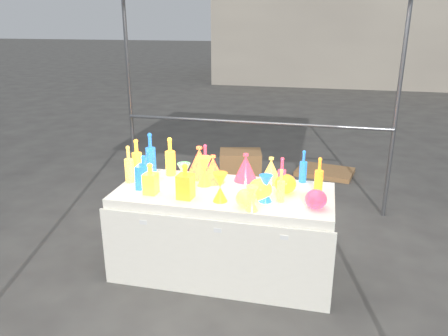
% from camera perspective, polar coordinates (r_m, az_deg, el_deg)
% --- Properties ---
extents(ground, '(80.00, 80.00, 0.00)m').
position_cam_1_polar(ground, '(3.98, 0.00, -13.04)').
color(ground, '#63605B').
rests_on(ground, ground).
extents(display_table, '(1.84, 0.83, 0.75)m').
position_cam_1_polar(display_table, '(3.79, -0.03, -8.31)').
color(display_table, white).
rests_on(display_table, ground).
extents(cardboard_box_closed, '(0.63, 0.52, 0.41)m').
position_cam_1_polar(cardboard_box_closed, '(5.97, 2.16, 0.31)').
color(cardboard_box_closed, '#AD7D4E').
rests_on(cardboard_box_closed, ground).
extents(cardboard_box_flat, '(0.86, 0.69, 0.07)m').
position_cam_1_polar(cardboard_box_flat, '(6.40, 13.03, -0.49)').
color(cardboard_box_flat, '#AD7D4E').
rests_on(cardboard_box_flat, ground).
extents(bottle_0, '(0.11, 0.11, 0.34)m').
position_cam_1_polar(bottle_0, '(4.01, -11.31, 1.34)').
color(bottle_0, red).
rests_on(bottle_0, display_table).
extents(bottle_1, '(0.12, 0.12, 0.38)m').
position_cam_1_polar(bottle_1, '(4.05, -9.56, 1.91)').
color(bottle_1, '#167C34').
rests_on(bottle_1, display_table).
extents(bottle_3, '(0.08, 0.08, 0.29)m').
position_cam_1_polar(bottle_3, '(3.97, -2.46, 1.10)').
color(bottle_3, '#1A2598').
rests_on(bottle_3, display_table).
extents(bottle_4, '(0.10, 0.10, 0.33)m').
position_cam_1_polar(bottle_4, '(3.87, -12.32, 0.51)').
color(bottle_4, '#116F67').
rests_on(bottle_4, display_table).
extents(bottle_6, '(0.11, 0.11, 0.36)m').
position_cam_1_polar(bottle_6, '(3.98, -7.03, 1.52)').
color(bottle_6, red).
rests_on(bottle_6, display_table).
extents(bottle_7, '(0.07, 0.07, 0.30)m').
position_cam_1_polar(bottle_7, '(3.78, -9.76, -0.02)').
color(bottle_7, '#167C34').
rests_on(bottle_7, display_table).
extents(decanter_0, '(0.11, 0.11, 0.26)m').
position_cam_1_polar(decanter_0, '(3.59, -9.59, -1.36)').
color(decanter_0, red).
rests_on(decanter_0, display_table).
extents(decanter_1, '(0.13, 0.13, 0.29)m').
position_cam_1_polar(decanter_1, '(3.46, -5.07, -1.73)').
color(decanter_1, gold).
rests_on(decanter_1, display_table).
extents(decanter_2, '(0.13, 0.13, 0.29)m').
position_cam_1_polar(decanter_2, '(3.70, -10.36, -0.51)').
color(decanter_2, '#167C34').
rests_on(decanter_2, display_table).
extents(hourglass_0, '(0.14, 0.14, 0.23)m').
position_cam_1_polar(hourglass_0, '(3.40, -0.51, -2.51)').
color(hourglass_0, gold).
rests_on(hourglass_0, display_table).
extents(hourglass_2, '(0.10, 0.10, 0.19)m').
position_cam_1_polar(hourglass_2, '(3.25, 3.68, -3.99)').
color(hourglass_2, '#116F67').
rests_on(hourglass_2, display_table).
extents(hourglass_3, '(0.12, 0.12, 0.22)m').
position_cam_1_polar(hourglass_3, '(3.67, -5.23, -1.03)').
color(hourglass_3, '#C427B8').
rests_on(hourglass_3, display_table).
extents(hourglass_4, '(0.15, 0.15, 0.25)m').
position_cam_1_polar(hourglass_4, '(3.72, -2.60, -0.44)').
color(hourglass_4, red).
rests_on(hourglass_4, display_table).
extents(hourglass_5, '(0.12, 0.12, 0.22)m').
position_cam_1_polar(hourglass_5, '(3.41, 5.46, -2.67)').
color(hourglass_5, '#167C34').
rests_on(hourglass_5, display_table).
extents(globe_0, '(0.24, 0.24, 0.15)m').
position_cam_1_polar(globe_0, '(3.46, 4.74, -2.93)').
color(globe_0, red).
rests_on(globe_0, display_table).
extents(globe_1, '(0.19, 0.19, 0.13)m').
position_cam_1_polar(globe_1, '(3.32, 2.91, -4.08)').
color(globe_1, '#116F67').
rests_on(globe_1, display_table).
extents(globe_2, '(0.21, 0.21, 0.14)m').
position_cam_1_polar(globe_2, '(3.60, 8.02, -2.20)').
color(globe_2, gold).
rests_on(globe_2, display_table).
extents(globe_3, '(0.21, 0.21, 0.13)m').
position_cam_1_polar(globe_3, '(3.36, 11.91, -4.15)').
color(globe_3, '#1A2598').
rests_on(globe_3, display_table).
extents(lampshade_0, '(0.30, 0.30, 0.28)m').
position_cam_1_polar(lampshade_0, '(3.92, -3.23, 0.80)').
color(lampshade_0, yellow).
rests_on(lampshade_0, display_table).
extents(lampshade_1, '(0.23, 0.23, 0.24)m').
position_cam_1_polar(lampshade_1, '(3.79, -1.43, -0.09)').
color(lampshade_1, yellow).
rests_on(lampshade_1, display_table).
extents(lampshade_2, '(0.26, 0.26, 0.25)m').
position_cam_1_polar(lampshade_2, '(3.83, 2.84, 0.11)').
color(lampshade_2, '#1A2598').
rests_on(lampshade_2, display_table).
extents(lampshade_3, '(0.22, 0.22, 0.23)m').
position_cam_1_polar(lampshade_3, '(3.80, 6.15, -0.26)').
color(lampshade_3, '#116F67').
rests_on(lampshade_3, display_table).
extents(bottle_8, '(0.07, 0.07, 0.29)m').
position_cam_1_polar(bottle_8, '(3.85, 10.32, 0.22)').
color(bottle_8, '#167C34').
rests_on(bottle_8, display_table).
extents(bottle_9, '(0.08, 0.08, 0.31)m').
position_cam_1_polar(bottle_9, '(3.61, 12.30, -0.99)').
color(bottle_9, gold).
rests_on(bottle_9, display_table).
extents(bottle_10, '(0.09, 0.09, 0.30)m').
position_cam_1_polar(bottle_10, '(3.59, 7.55, -0.89)').
color(bottle_10, '#1A2598').
rests_on(bottle_10, display_table).
extents(bottle_11, '(0.07, 0.07, 0.27)m').
position_cam_1_polar(bottle_11, '(3.41, 7.46, -2.27)').
color(bottle_11, '#116F67').
rests_on(bottle_11, display_table).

